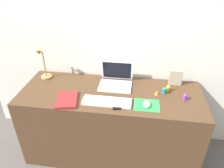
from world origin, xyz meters
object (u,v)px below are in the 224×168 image
object	(u,v)px
desk_lamp	(43,65)
toy_figurine_teal	(164,90)
toy_figurine_yellow	(168,88)
toy_figurine_purple	(185,97)
mouse	(147,104)
cell_phone	(116,105)
picture_frame	(176,78)
laptop	(116,79)
toy_figurine_orange	(157,93)
notebook_pad	(67,100)
keyboard	(107,102)

from	to	relation	value
desk_lamp	toy_figurine_teal	distance (m)	1.17
toy_figurine_yellow	toy_figurine_purple	bearing A→B (deg)	-42.08
mouse	cell_phone	bearing A→B (deg)	-175.08
picture_frame	toy_figurine_teal	distance (m)	0.20
laptop	toy_figurine_orange	size ratio (longest dim) A/B	7.54
toy_figurine_yellow	toy_figurine_orange	xyz separation A→B (m)	(-0.10, -0.07, -0.01)
notebook_pad	toy_figurine_purple	xyz separation A→B (m)	(0.99, 0.15, 0.02)
laptop	keyboard	world-z (taller)	laptop
cell_phone	toy_figurine_yellow	xyz separation A→B (m)	(0.44, 0.28, 0.03)
mouse	picture_frame	world-z (taller)	picture_frame
notebook_pad	toy_figurine_yellow	size ratio (longest dim) A/B	4.00
keyboard	mouse	distance (m)	0.33
toy_figurine_yellow	toy_figurine_purple	world-z (taller)	toy_figurine_yellow
notebook_pad	toy_figurine_yellow	bearing A→B (deg)	5.72
desk_lamp	notebook_pad	size ratio (longest dim) A/B	1.36
cell_phone	toy_figurine_orange	xyz separation A→B (m)	(0.34, 0.21, 0.01)
toy_figurine_yellow	toy_figurine_teal	distance (m)	0.06
desk_lamp	toy_figurine_teal	bearing A→B (deg)	-4.97
laptop	cell_phone	xyz separation A→B (m)	(0.04, -0.34, -0.05)
laptop	picture_frame	world-z (taller)	laptop
toy_figurine_orange	toy_figurine_purple	distance (m)	0.24
toy_figurine_orange	laptop	bearing A→B (deg)	161.29
laptop	cell_phone	world-z (taller)	laptop
picture_frame	toy_figurine_orange	xyz separation A→B (m)	(-0.17, -0.19, -0.06)
desk_lamp	toy_figurine_yellow	world-z (taller)	desk_lamp
toy_figurine_orange	keyboard	bearing A→B (deg)	-156.28
laptop	notebook_pad	xyz separation A→B (m)	(-0.38, -0.33, -0.04)
notebook_pad	picture_frame	world-z (taller)	picture_frame
notebook_pad	toy_figurine_orange	world-z (taller)	toy_figurine_orange
mouse	picture_frame	bearing A→B (deg)	55.11
keyboard	mouse	xyz separation A→B (m)	(0.33, -0.00, 0.01)
picture_frame	toy_figurine_yellow	size ratio (longest dim) A/B	2.50
picture_frame	toy_figurine_teal	xyz separation A→B (m)	(-0.11, -0.16, -0.04)
keyboard	toy_figurine_teal	size ratio (longest dim) A/B	6.53
mouse	notebook_pad	bearing A→B (deg)	-178.67
mouse	cell_phone	xyz separation A→B (m)	(-0.25, -0.02, -0.02)
cell_phone	toy_figurine_orange	size ratio (longest dim) A/B	3.22
desk_lamp	picture_frame	size ratio (longest dim) A/B	2.17
desk_lamp	toy_figurine_orange	distance (m)	1.10
notebook_pad	toy_figurine_orange	distance (m)	0.78
laptop	toy_figurine_orange	xyz separation A→B (m)	(0.38, -0.13, -0.03)
desk_lamp	toy_figurine_orange	xyz separation A→B (m)	(1.09, -0.13, -0.13)
laptop	cell_phone	bearing A→B (deg)	-82.41
cell_phone	toy_figurine_purple	world-z (taller)	toy_figurine_purple
cell_phone	toy_figurine_purple	xyz separation A→B (m)	(0.57, 0.16, 0.02)
keyboard	toy_figurine_teal	bearing A→B (deg)	23.67
laptop	picture_frame	distance (m)	0.56
picture_frame	cell_phone	bearing A→B (deg)	-142.07
laptop	desk_lamp	size ratio (longest dim) A/B	0.92
mouse	desk_lamp	size ratio (longest dim) A/B	0.30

